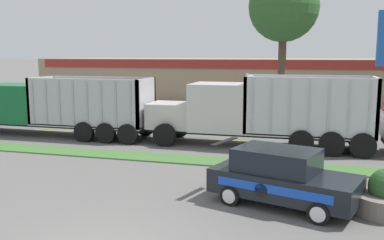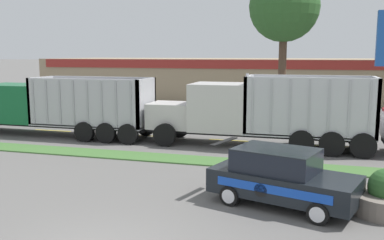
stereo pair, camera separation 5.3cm
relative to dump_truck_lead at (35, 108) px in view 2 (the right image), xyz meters
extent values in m
cube|color=#477538|center=(10.42, -3.55, -1.49)|extent=(120.00, 1.46, 0.06)
cube|color=yellow|center=(0.26, 1.18, -1.51)|extent=(2.40, 0.14, 0.01)
cube|color=yellow|center=(5.66, 1.18, -1.51)|extent=(2.40, 0.14, 0.01)
cube|color=yellow|center=(11.06, 1.18, -1.51)|extent=(2.40, 0.14, 0.01)
cube|color=yellow|center=(16.46, 1.18, -1.51)|extent=(2.40, 0.14, 0.01)
cube|color=black|center=(0.88, 0.00, -0.90)|extent=(11.88, 1.36, 0.18)
cube|color=#146033|center=(-1.25, 0.00, 0.24)|extent=(3.31, 2.48, 2.11)
cylinder|color=silver|center=(0.50, -0.80, 0.92)|extent=(0.14, 0.14, 1.35)
cube|color=#B7B7BC|center=(3.61, 0.00, -0.75)|extent=(6.41, 2.48, 0.12)
cube|color=#B7B7BC|center=(0.48, 0.00, 0.50)|extent=(0.16, 2.48, 2.50)
cube|color=#B7B7BC|center=(6.74, 0.00, 0.50)|extent=(0.16, 2.48, 2.50)
cube|color=#B7B7BC|center=(3.61, -1.16, 0.50)|extent=(6.41, 0.16, 2.50)
cube|color=#B7B7BC|center=(3.61, 1.16, 0.50)|extent=(6.41, 0.16, 2.50)
cube|color=#A3A3A8|center=(0.80, -1.26, 0.50)|extent=(0.10, 0.04, 2.37)
cube|color=#A3A3A8|center=(1.61, -1.26, 0.50)|extent=(0.10, 0.04, 2.37)
cube|color=#A3A3A8|center=(2.41, -1.26, 0.50)|extent=(0.10, 0.04, 2.37)
cube|color=#A3A3A8|center=(3.21, -1.26, 0.50)|extent=(0.10, 0.04, 2.37)
cube|color=#A3A3A8|center=(4.01, -1.26, 0.50)|extent=(0.10, 0.04, 2.37)
cube|color=#A3A3A8|center=(4.81, -1.26, 0.50)|extent=(0.10, 0.04, 2.37)
cube|color=#A3A3A8|center=(5.61, -1.26, 0.50)|extent=(0.10, 0.04, 2.37)
cube|color=#A3A3A8|center=(6.42, -1.26, 0.50)|extent=(0.10, 0.04, 2.37)
cylinder|color=black|center=(6.22, -1.22, -0.99)|extent=(1.05, 0.30, 1.05)
cylinder|color=black|center=(6.22, 1.22, -0.99)|extent=(1.05, 0.30, 1.05)
cylinder|color=black|center=(4.99, -1.22, -0.99)|extent=(1.05, 0.30, 1.05)
cylinder|color=black|center=(4.99, 1.22, -0.99)|extent=(1.05, 0.30, 1.05)
cylinder|color=black|center=(3.76, -1.22, -0.99)|extent=(1.05, 0.30, 1.05)
cylinder|color=black|center=(3.76, 1.22, -0.99)|extent=(1.05, 0.30, 1.05)
cube|color=#B7B7BC|center=(18.24, 0.03, -0.15)|extent=(0.06, 1.63, 1.13)
cube|color=black|center=(12.46, 0.08, -0.86)|extent=(10.90, 1.35, 0.18)
cube|color=silver|center=(8.14, 0.08, -0.13)|extent=(2.27, 2.01, 1.28)
cube|color=#B7B7BC|center=(6.98, 0.08, -0.13)|extent=(0.06, 1.72, 1.09)
cube|color=silver|center=(10.65, 0.08, 0.40)|extent=(2.75, 2.45, 2.33)
cube|color=black|center=(9.25, 0.08, 0.80)|extent=(0.04, 2.09, 1.05)
cylinder|color=silver|center=(12.12, -0.71, 1.25)|extent=(0.14, 0.14, 1.71)
cube|color=silver|center=(14.96, 0.08, -0.71)|extent=(5.89, 2.45, 0.12)
cube|color=silver|center=(12.10, 0.08, 0.63)|extent=(0.16, 2.45, 2.69)
cube|color=silver|center=(17.83, 0.08, 0.63)|extent=(0.16, 2.45, 2.69)
cube|color=silver|center=(14.96, -1.06, 0.63)|extent=(5.89, 0.16, 2.69)
cube|color=silver|center=(14.96, 1.23, 0.63)|extent=(5.89, 0.16, 2.69)
cube|color=#B2B2B7|center=(12.44, -1.16, 0.63)|extent=(0.10, 0.04, 2.56)
cube|color=#B2B2B7|center=(13.28, -1.16, 0.63)|extent=(0.10, 0.04, 2.56)
cube|color=#B2B2B7|center=(14.12, -1.16, 0.63)|extent=(0.10, 0.04, 2.56)
cube|color=#B2B2B7|center=(14.96, -1.16, 0.63)|extent=(0.10, 0.04, 2.56)
cube|color=#B2B2B7|center=(15.81, -1.16, 0.63)|extent=(0.10, 0.04, 2.56)
cube|color=#B2B2B7|center=(16.65, -1.16, 0.63)|extent=(0.10, 0.04, 2.56)
cube|color=#B2B2B7|center=(17.49, -1.16, 0.63)|extent=(0.10, 0.04, 2.56)
cylinder|color=black|center=(8.14, -1.12, -0.95)|extent=(1.13, 0.30, 1.13)
cylinder|color=black|center=(8.14, 1.29, -0.95)|extent=(1.13, 0.30, 1.13)
cylinder|color=black|center=(17.31, -1.12, -0.95)|extent=(1.13, 0.30, 1.13)
cylinder|color=black|center=(17.31, 1.29, -0.95)|extent=(1.13, 0.30, 1.13)
cylinder|color=black|center=(16.00, -1.12, -0.95)|extent=(1.13, 0.30, 1.13)
cylinder|color=black|center=(16.00, 1.29, -0.95)|extent=(1.13, 0.30, 1.13)
cylinder|color=black|center=(14.69, -1.12, -0.95)|extent=(1.13, 0.30, 1.13)
cylinder|color=black|center=(14.69, 1.29, -0.95)|extent=(1.13, 0.30, 1.13)
cube|color=black|center=(14.36, -8.03, -0.85)|extent=(4.68, 3.10, 0.73)
cube|color=black|center=(14.12, -7.95, -0.16)|extent=(2.76, 2.30, 0.64)
cube|color=black|center=(14.12, -7.95, 0.18)|extent=(2.76, 2.30, 0.04)
cube|color=black|center=(12.40, -7.41, 0.22)|extent=(0.65, 1.50, 0.03)
cube|color=blue|center=(14.08, -8.94, -0.77)|extent=(3.29, 1.05, 0.25)
cylinder|color=black|center=(13.77, -8.84, -0.85)|extent=(0.38, 0.13, 0.40)
cylinder|color=black|center=(15.37, -9.29, -1.21)|extent=(0.64, 0.37, 0.61)
cylinder|color=silver|center=(15.33, -9.39, -1.21)|extent=(0.41, 0.14, 0.43)
cylinder|color=black|center=(15.91, -7.56, -1.21)|extent=(0.64, 0.37, 0.61)
cylinder|color=silver|center=(15.94, -7.46, -1.21)|extent=(0.41, 0.14, 0.43)
cylinder|color=black|center=(12.82, -8.49, -1.21)|extent=(0.64, 0.37, 0.61)
cylinder|color=silver|center=(12.78, -8.59, -1.21)|extent=(0.41, 0.14, 0.43)
cylinder|color=black|center=(13.36, -6.76, -1.21)|extent=(0.64, 0.37, 0.61)
cylinder|color=silver|center=(13.39, -6.66, -1.21)|extent=(0.41, 0.14, 0.43)
cube|color=#9E896B|center=(5.34, 24.14, 0.50)|extent=(35.64, 12.00, 4.03)
cube|color=maroon|center=(5.34, 18.09, 2.06)|extent=(33.85, 0.10, 0.80)
cylinder|color=brown|center=(13.13, 7.70, 1.62)|extent=(0.50, 0.50, 6.27)
sphere|color=#2D5B28|center=(13.13, 7.70, 5.98)|extent=(4.47, 4.47, 4.47)
camera|label=1|loc=(15.04, -20.71, 3.01)|focal=40.00mm
camera|label=2|loc=(15.09, -20.70, 3.01)|focal=40.00mm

